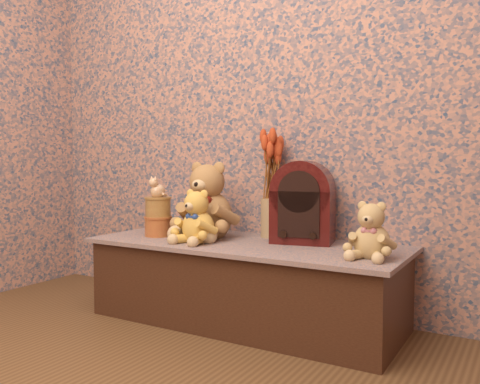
% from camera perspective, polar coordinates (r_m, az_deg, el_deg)
% --- Properties ---
extents(display_shelf, '(1.50, 0.61, 0.38)m').
position_cam_1_polar(display_shelf, '(2.42, 0.61, -10.19)').
color(display_shelf, '#364E70').
rests_on(display_shelf, ground).
extents(teddy_large, '(0.35, 0.41, 0.41)m').
position_cam_1_polar(teddy_large, '(2.53, -3.55, -0.54)').
color(teddy_large, '#98663A').
rests_on(teddy_large, display_shelf).
extents(teddy_medium, '(0.23, 0.27, 0.27)m').
position_cam_1_polar(teddy_medium, '(2.37, -4.78, -2.50)').
color(teddy_medium, gold).
rests_on(teddy_medium, display_shelf).
extents(teddy_small, '(0.20, 0.23, 0.24)m').
position_cam_1_polar(teddy_small, '(2.05, 14.73, -3.93)').
color(teddy_small, tan).
rests_on(teddy_small, display_shelf).
extents(cathedral_radio, '(0.31, 0.25, 0.38)m').
position_cam_1_polar(cathedral_radio, '(2.37, 7.18, -1.10)').
color(cathedral_radio, '#360909').
rests_on(cathedral_radio, display_shelf).
extents(ceramic_vase, '(0.15, 0.15, 0.19)m').
position_cam_1_polar(ceramic_vase, '(2.53, 3.69, -2.94)').
color(ceramic_vase, tan).
rests_on(ceramic_vase, display_shelf).
extents(dried_stalks, '(0.22, 0.22, 0.38)m').
position_cam_1_polar(dried_stalks, '(2.51, 3.72, 3.55)').
color(dried_stalks, '#C3421F').
rests_on(dried_stalks, ceramic_vase).
extents(biscuit_tin_lower, '(0.17, 0.17, 0.10)m').
position_cam_1_polar(biscuit_tin_lower, '(2.60, -9.27, -3.88)').
color(biscuit_tin_lower, '#C68A3A').
rests_on(biscuit_tin_lower, display_shelf).
extents(biscuit_tin_upper, '(0.15, 0.15, 0.10)m').
position_cam_1_polar(biscuit_tin_upper, '(2.59, -9.29, -1.72)').
color(biscuit_tin_upper, tan).
rests_on(biscuit_tin_upper, biscuit_tin_lower).
extents(cat_figurine, '(0.10, 0.10, 0.11)m').
position_cam_1_polar(cat_figurine, '(2.58, -9.31, 0.62)').
color(cat_figurine, silver).
rests_on(cat_figurine, biscuit_tin_upper).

